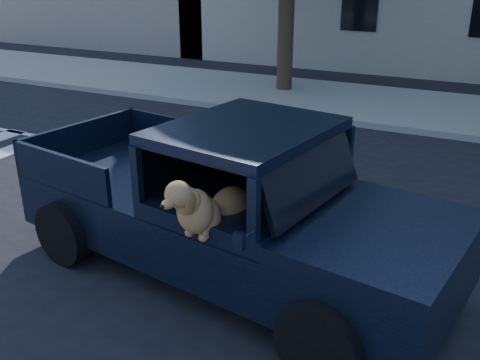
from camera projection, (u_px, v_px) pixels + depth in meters
The scene contains 3 objects.
ground at pixel (289, 311), 5.78m from camera, with size 120.00×120.00×0.00m, color black.
far_sidewalk at pixel (426, 110), 13.37m from camera, with size 60.00×4.00×0.15m, color gray.
pickup_truck at pixel (222, 222), 6.37m from camera, with size 5.52×3.09×1.88m.
Camera 1 is at (1.69, -4.54, 3.50)m, focal length 40.00 mm.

